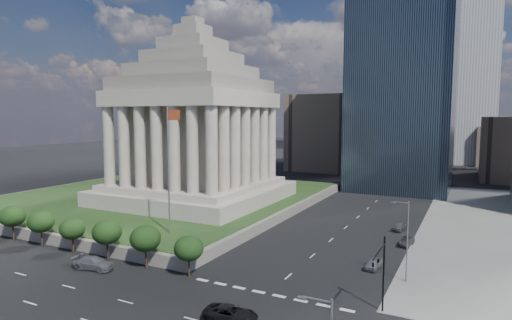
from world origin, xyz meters
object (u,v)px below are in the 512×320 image
Objects in this scene: street_lamp_north at (406,236)px; pickup_truck at (231,314)px; suv_grey at (94,263)px; parked_sedan_mid at (407,242)px; traffic_signal_ne at (380,268)px; flagpole at (169,162)px; parked_sedan_far at (399,226)px; parked_sedan_near at (374,263)px; war_memorial at (194,111)px.

street_lamp_north is 23.65m from pickup_truck.
suv_grey is 1.44× the size of parked_sedan_mid.
suv_grey is (-23.52, 4.17, 0.07)m from pickup_truck.
flagpole is at bearing 163.29° from traffic_signal_ne.
suv_grey is at bearing -131.52° from parked_sedan_mid.
pickup_truck is at bearing -126.65° from street_lamp_north.
flagpole is at bearing -132.86° from parked_sedan_far.
flagpole reaches higher than pickup_truck.
traffic_signal_ne is 1.83× the size of parked_sedan_far.
street_lamp_north reaches higher than parked_sedan_far.
flagpole reaches higher than street_lamp_north.
street_lamp_north is at bearing -74.75° from parked_sedan_mid.
parked_sedan_far is (-4.33, 24.35, -4.92)m from street_lamp_north.
traffic_signal_ne reaches higher than parked_sedan_near.
war_memorial is 54.92m from street_lamp_north.
war_memorial is 43.83m from suv_grey.
parked_sedan_mid is 0.91× the size of parked_sedan_far.
pickup_truck is at bearing -109.45° from parked_sedan_near.
war_memorial is at bearing 32.07° from pickup_truck.
parked_sedan_mid is at bearing 96.77° from street_lamp_north.
flagpole reaches higher than parked_sedan_far.
pickup_truck is (-12.98, -7.26, -4.49)m from traffic_signal_ne.
suv_grey reaches higher than parked_sedan_near.
street_lamp_north is 2.29× the size of parked_sedan_far.
flagpole is 3.66× the size of pickup_truck.
street_lamp_north is 2.52× the size of parked_sedan_mid.
flagpole is at bearing -178.37° from street_lamp_north.
traffic_signal_ne is at bearing -94.19° from street_lamp_north.
flagpole is (12.17, -24.00, -8.29)m from war_memorial.
parked_sedan_near is (30.83, 3.80, -12.43)m from flagpole.
flagpole is 33.46m from parked_sedan_near.
flagpole is 18.31m from suv_grey.
suv_grey is (-2.17, -13.39, -12.29)m from flagpole.
war_memorial is at bearing 154.08° from street_lamp_north.
suv_grey is at bearing -99.22° from flagpole.
parked_sedan_mid is (35.50, 29.79, -0.18)m from suv_grey.
suv_grey is at bearing -75.03° from war_memorial.
pickup_truck is at bearing -39.44° from flagpole.
flagpole is 30.28m from pickup_truck.
traffic_signal_ne is 27.12m from parked_sedan_mid.
parked_sedan_near is at bearing -82.29° from parked_sedan_far.
traffic_signal_ne is 36.90m from suv_grey.
pickup_truck is (21.35, -17.56, -12.35)m from flagpole.
traffic_signal_ne is 1.40× the size of suv_grey.
suv_grey is 50.90m from parked_sedan_far.
traffic_signal_ne is 15.23m from parked_sedan_near.
traffic_signal_ne is 0.80× the size of street_lamp_north.
parked_sedan_mid is (-1.83, 15.40, -5.01)m from street_lamp_north.
war_memorial reaches higher than parked_sedan_far.
street_lamp_north is at bearing -72.21° from parked_sedan_far.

